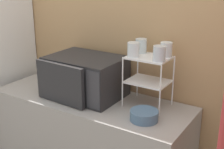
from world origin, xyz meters
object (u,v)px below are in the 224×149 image
microwave (84,77)px  glass_back_left (141,46)px  dish_rack (148,71)px  bowl (144,116)px  glass_back_right (166,49)px  glass_front_left (133,50)px  glass_front_right (159,53)px

microwave → glass_back_left: glass_back_left is taller
dish_rack → bowl: dish_rack is taller
dish_rack → glass_back_right: bearing=33.1°
glass_front_left → glass_front_right: same height
microwave → dish_rack: 0.50m
bowl → glass_front_left: bearing=137.9°
glass_back_right → glass_back_left: 0.19m
microwave → dish_rack: dish_rack is taller
dish_rack → glass_back_right: glass_back_right is taller
dish_rack → glass_back_left: glass_back_left is taller
glass_back_right → glass_back_left: (-0.19, 0.00, 0.00)m
glass_back_right → glass_front_right: (0.00, -0.12, 0.00)m
glass_back_left → glass_back_right: bearing=-1.2°
glass_back_right → bowl: size_ratio=0.54×
glass_back_left → microwave: bearing=-157.1°
dish_rack → bowl: size_ratio=1.97×
dish_rack → glass_front_right: bearing=-30.6°
dish_rack → glass_front_right: 0.19m
dish_rack → bowl: (0.09, -0.22, -0.22)m
dish_rack → bowl: bearing=-68.5°
glass_front_left → glass_back_right: bearing=33.9°
glass_front_right → glass_back_left: same height
bowl → glass_back_right: bearing=88.2°
glass_back_right → bowl: glass_back_right is taller
glass_back_right → bowl: 0.46m
dish_rack → glass_front_right: (0.10, -0.06, 0.15)m
glass_front_right → glass_back_left: size_ratio=1.00×
glass_front_left → glass_back_left: same height
glass_front_right → bowl: (-0.01, -0.16, -0.37)m
microwave → bowl: 0.59m
microwave → glass_back_left: size_ratio=5.54×
glass_back_left → bowl: (0.18, -0.28, -0.37)m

